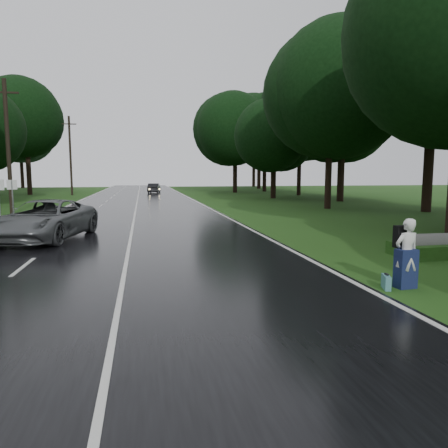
# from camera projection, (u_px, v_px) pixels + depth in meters

# --- Properties ---
(ground) EXTENTS (160.00, 160.00, 0.00)m
(ground) POSITION_uv_depth(u_px,v_px,m) (123.00, 280.00, 11.03)
(ground) COLOR #214815
(ground) RESTS_ON ground
(road) EXTENTS (12.00, 140.00, 0.04)m
(road) POSITION_uv_depth(u_px,v_px,m) (135.00, 212.00, 30.51)
(road) COLOR black
(road) RESTS_ON ground
(lane_center) EXTENTS (0.12, 140.00, 0.01)m
(lane_center) POSITION_uv_depth(u_px,v_px,m) (135.00, 211.00, 30.50)
(lane_center) COLOR silver
(lane_center) RESTS_ON road
(grey_car) EXTENTS (4.03, 6.45, 1.66)m
(grey_car) POSITION_uv_depth(u_px,v_px,m) (45.00, 220.00, 17.48)
(grey_car) COLOR #575B5D
(grey_car) RESTS_ON road
(far_car) EXTENTS (2.02, 4.31, 1.37)m
(far_car) POSITION_uv_depth(u_px,v_px,m) (154.00, 188.00, 59.72)
(far_car) COLOR black
(far_car) RESTS_ON road
(hitchhiker) EXTENTS (0.67, 0.61, 1.73)m
(hitchhiker) POSITION_uv_depth(u_px,v_px,m) (406.00, 256.00, 10.16)
(hitchhiker) COLOR silver
(hitchhiker) RESTS_ON ground
(suitcase) EXTENTS (0.29, 0.50, 0.34)m
(suitcase) POSITION_uv_depth(u_px,v_px,m) (386.00, 282.00, 10.12)
(suitcase) COLOR teal
(suitcase) RESTS_ON ground
(culvert) EXTENTS (1.56, 0.78, 0.78)m
(culvert) POSITION_uv_depth(u_px,v_px,m) (428.00, 256.00, 14.16)
(culvert) COLOR slate
(culvert) RESTS_ON ground
(utility_pole_mid) EXTENTS (1.80, 0.28, 9.22)m
(utility_pole_mid) POSITION_uv_depth(u_px,v_px,m) (12.00, 214.00, 29.15)
(utility_pole_mid) COLOR black
(utility_pole_mid) RESTS_ON ground
(utility_pole_far) EXTENTS (1.80, 0.28, 10.14)m
(utility_pole_far) POSITION_uv_depth(u_px,v_px,m) (72.00, 195.00, 54.15)
(utility_pole_far) COLOR black
(utility_pole_far) RESTS_ON ground
(road_sign_a) EXTENTS (0.60, 0.10, 2.50)m
(road_sign_a) POSITION_uv_depth(u_px,v_px,m) (1.00, 225.00, 22.91)
(road_sign_a) COLOR white
(road_sign_a) RESTS_ON ground
(road_sign_b) EXTENTS (0.58, 0.10, 2.43)m
(road_sign_b) POSITION_uv_depth(u_px,v_px,m) (14.00, 220.00, 25.28)
(road_sign_b) COLOR white
(road_sign_b) RESTS_ON ground
(tree_left_f) EXTENTS (11.69, 11.69, 18.26)m
(tree_left_f) POSITION_uv_depth(u_px,v_px,m) (30.00, 195.00, 55.12)
(tree_left_f) COLOR black
(tree_left_f) RESTS_ON ground
(tree_right_d) EXTENTS (10.12, 10.12, 15.81)m
(tree_right_d) POSITION_uv_depth(u_px,v_px,m) (327.00, 209.00, 33.41)
(tree_right_d) COLOR black
(tree_right_d) RESTS_ON ground
(tree_right_e) EXTENTS (7.56, 7.56, 11.81)m
(tree_right_e) POSITION_uv_depth(u_px,v_px,m) (273.00, 198.00, 47.39)
(tree_right_e) COLOR black
(tree_right_e) RESTS_ON ground
(tree_right_f) EXTENTS (10.09, 10.09, 15.76)m
(tree_right_f) POSITION_uv_depth(u_px,v_px,m) (235.00, 192.00, 61.85)
(tree_right_f) COLOR black
(tree_right_f) RESTS_ON ground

